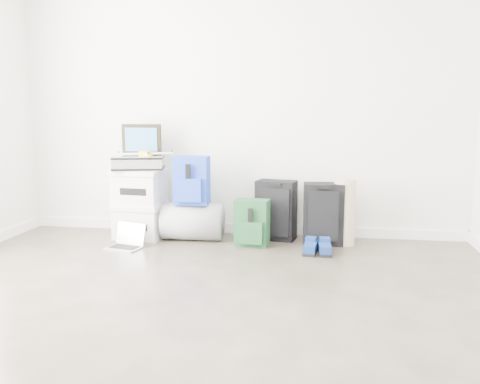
% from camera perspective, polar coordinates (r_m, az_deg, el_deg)
% --- Properties ---
extents(ground, '(5.00, 5.00, 0.00)m').
position_cam_1_polar(ground, '(2.96, -7.78, -15.99)').
color(ground, '#322D24').
rests_on(ground, ground).
extents(room_envelope, '(4.52, 5.02, 2.71)m').
position_cam_1_polar(room_envelope, '(2.74, -8.48, 18.88)').
color(room_envelope, silver).
rests_on(room_envelope, ground).
extents(boxes_stack, '(0.51, 0.43, 0.68)m').
position_cam_1_polar(boxes_stack, '(5.12, -11.16, -1.28)').
color(boxes_stack, silver).
rests_on(boxes_stack, ground).
extents(briefcase, '(0.54, 0.44, 0.14)m').
position_cam_1_polar(briefcase, '(5.06, -11.30, 3.26)').
color(briefcase, '#B2B2B7').
rests_on(briefcase, boxes_stack).
extents(painting, '(0.41, 0.05, 0.30)m').
position_cam_1_polar(painting, '(5.14, -11.00, 5.81)').
color(painting, black).
rests_on(painting, briefcase).
extents(drone, '(0.49, 0.49, 0.05)m').
position_cam_1_polar(drone, '(5.01, -10.55, 4.27)').
color(drone, gold).
rests_on(drone, briefcase).
extents(duffel_bag, '(0.59, 0.38, 0.36)m').
position_cam_1_polar(duffel_bag, '(4.99, -5.32, -3.33)').
color(duffel_bag, gray).
rests_on(duffel_bag, ground).
extents(blue_backpack, '(0.33, 0.25, 0.46)m').
position_cam_1_polar(blue_backpack, '(4.89, -5.48, 1.21)').
color(blue_backpack, '#192EA3').
rests_on(blue_backpack, duffel_bag).
extents(large_suitcase, '(0.41, 0.31, 0.58)m').
position_cam_1_polar(large_suitcase, '(4.97, 4.06, -2.04)').
color(large_suitcase, black).
rests_on(large_suitcase, ground).
extents(green_backpack, '(0.33, 0.26, 0.43)m').
position_cam_1_polar(green_backpack, '(4.75, 1.34, -3.56)').
color(green_backpack, '#163D27').
rests_on(green_backpack, ground).
extents(carry_on, '(0.38, 0.26, 0.58)m').
position_cam_1_polar(carry_on, '(4.84, 9.32, -2.46)').
color(carry_on, black).
rests_on(carry_on, ground).
extents(shoes, '(0.26, 0.29, 0.09)m').
position_cam_1_polar(shoes, '(4.58, 8.71, -6.26)').
color(shoes, black).
rests_on(shoes, ground).
extents(rolled_rug, '(0.20, 0.20, 0.62)m').
position_cam_1_polar(rolled_rug, '(4.87, 11.64, -2.24)').
color(rolled_rug, tan).
rests_on(rolled_rug, ground).
extents(laptop, '(0.35, 0.30, 0.22)m').
position_cam_1_polar(laptop, '(4.82, -12.57, -5.49)').
color(laptop, silver).
rests_on(laptop, ground).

